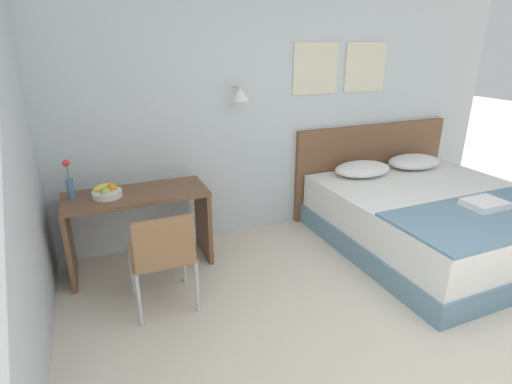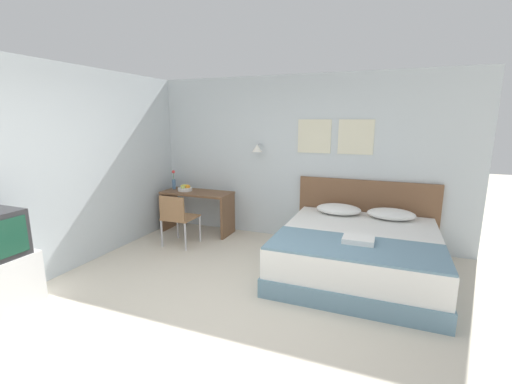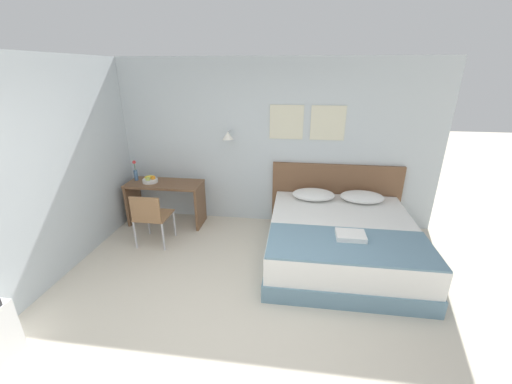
% 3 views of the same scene
% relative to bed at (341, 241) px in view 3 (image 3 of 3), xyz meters
% --- Properties ---
extents(ground_plane, '(24.00, 24.00, 0.00)m').
position_rel_bed_xyz_m(ground_plane, '(-1.19, -1.58, -0.28)').
color(ground_plane, beige).
extents(wall_back, '(5.49, 0.31, 2.65)m').
position_rel_bed_xyz_m(wall_back, '(-1.19, 1.12, 1.05)').
color(wall_back, silver).
rests_on(wall_back, ground_plane).
extents(bed, '(1.95, 2.06, 0.57)m').
position_rel_bed_xyz_m(bed, '(0.00, 0.00, 0.00)').
color(bed, '#66899E').
rests_on(bed, ground_plane).
extents(headboard, '(2.07, 0.06, 1.06)m').
position_rel_bed_xyz_m(headboard, '(-0.00, 1.06, 0.25)').
color(headboard, brown).
rests_on(headboard, ground_plane).
extents(pillow_left, '(0.65, 0.44, 0.15)m').
position_rel_bed_xyz_m(pillow_left, '(-0.37, 0.76, 0.36)').
color(pillow_left, white).
rests_on(pillow_left, bed).
extents(pillow_right, '(0.65, 0.44, 0.15)m').
position_rel_bed_xyz_m(pillow_right, '(0.37, 0.76, 0.36)').
color(pillow_right, white).
rests_on(pillow_right, bed).
extents(throw_blanket, '(1.89, 0.83, 0.02)m').
position_rel_bed_xyz_m(throw_blanket, '(-0.00, -0.60, 0.30)').
color(throw_blanket, '#66899E').
rests_on(throw_blanket, bed).
extents(folded_towel_near_foot, '(0.34, 0.26, 0.06)m').
position_rel_bed_xyz_m(folded_towel_near_foot, '(0.03, -0.45, 0.34)').
color(folded_towel_near_foot, white).
rests_on(folded_towel_near_foot, throw_blanket).
extents(desk, '(1.22, 0.53, 0.73)m').
position_rel_bed_xyz_m(desk, '(-2.80, 0.74, 0.23)').
color(desk, brown).
rests_on(desk, ground_plane).
extents(desk_chair, '(0.47, 0.47, 0.82)m').
position_rel_bed_xyz_m(desk_chair, '(-2.72, 0.00, 0.22)').
color(desk_chair, '#8E6642').
rests_on(desk_chair, ground_plane).
extents(fruit_bowl, '(0.25, 0.25, 0.11)m').
position_rel_bed_xyz_m(fruit_bowl, '(-3.03, 0.74, 0.49)').
color(fruit_bowl, silver).
rests_on(fruit_bowl, desk).
extents(flower_vase, '(0.06, 0.06, 0.34)m').
position_rel_bed_xyz_m(flower_vase, '(-3.31, 0.80, 0.58)').
color(flower_vase, '#4C7099').
rests_on(flower_vase, desk).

